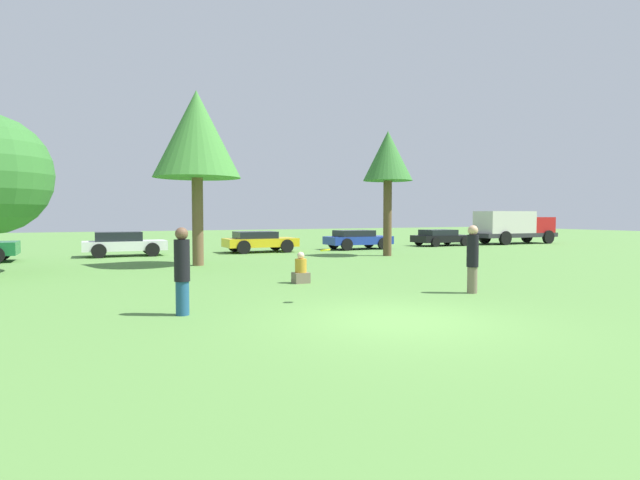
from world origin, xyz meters
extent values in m
plane|color=#54843D|center=(0.00, 0.00, 0.00)|extent=(120.00, 120.00, 0.00)
cylinder|color=navy|center=(-3.66, 2.34, 0.35)|extent=(0.27, 0.27, 0.69)
cylinder|color=black|center=(-3.66, 2.34, 1.11)|extent=(0.31, 0.31, 0.84)
sphere|color=brown|center=(-3.66, 2.34, 1.65)|extent=(0.26, 0.26, 0.26)
cylinder|color=#726651|center=(3.67, 1.97, 0.34)|extent=(0.26, 0.26, 0.68)
cylinder|color=black|center=(3.67, 1.97, 1.10)|extent=(0.30, 0.30, 0.83)
sphere|color=tan|center=(3.67, 1.97, 1.63)|extent=(0.26, 0.26, 0.26)
cylinder|color=yellow|center=(-0.42, 2.34, 1.22)|extent=(0.24, 0.24, 0.08)
cube|color=#726651|center=(0.47, 5.72, 0.16)|extent=(0.46, 0.39, 0.32)
cylinder|color=#BF8C26|center=(0.47, 5.72, 0.52)|extent=(0.35, 0.35, 0.41)
sphere|color=beige|center=(0.47, 5.72, 0.82)|extent=(0.22, 0.22, 0.22)
cylinder|color=brown|center=(-1.08, 12.39, 1.76)|extent=(0.44, 0.44, 3.52)
cone|color=#3D7F33|center=(-1.08, 12.39, 5.25)|extent=(3.46, 3.46, 3.46)
cylinder|color=brown|center=(8.51, 13.13, 1.87)|extent=(0.42, 0.42, 3.74)
cone|color=#33702D|center=(8.51, 13.13, 4.96)|extent=(2.45, 2.45, 2.45)
cylinder|color=black|center=(-8.46, 18.75, 0.36)|extent=(0.72, 0.20, 0.71)
cube|color=silver|center=(-3.27, 18.72, 0.52)|extent=(3.94, 1.77, 0.47)
cube|color=black|center=(-3.56, 18.73, 0.98)|extent=(2.18, 1.52, 0.45)
cylinder|color=black|center=(-2.04, 19.52, 0.34)|extent=(0.68, 0.22, 0.68)
cylinder|color=black|center=(-2.09, 17.86, 0.34)|extent=(0.68, 0.22, 0.68)
cylinder|color=black|center=(-4.45, 19.59, 0.34)|extent=(0.68, 0.22, 0.68)
cylinder|color=black|center=(-4.50, 17.93, 0.34)|extent=(0.68, 0.22, 0.68)
cube|color=gold|center=(3.64, 18.25, 0.54)|extent=(3.94, 1.96, 0.46)
cube|color=black|center=(3.35, 18.26, 0.95)|extent=(2.19, 1.69, 0.37)
cylinder|color=black|center=(4.87, 19.14, 0.36)|extent=(0.72, 0.20, 0.72)
cylinder|color=black|center=(4.82, 17.29, 0.36)|extent=(0.72, 0.20, 0.72)
cylinder|color=black|center=(2.46, 19.21, 0.36)|extent=(0.72, 0.20, 0.72)
cylinder|color=black|center=(2.41, 17.36, 0.36)|extent=(0.72, 0.20, 0.72)
cube|color=#1E389E|center=(9.70, 18.00, 0.54)|extent=(3.96, 1.82, 0.47)
cube|color=black|center=(9.41, 18.01, 0.95)|extent=(2.19, 1.57, 0.36)
cylinder|color=black|center=(10.94, 18.82, 0.35)|extent=(0.71, 0.18, 0.70)
cylinder|color=black|center=(10.89, 17.11, 0.35)|extent=(0.71, 0.18, 0.70)
cylinder|color=black|center=(8.51, 18.89, 0.35)|extent=(0.71, 0.18, 0.70)
cylinder|color=black|center=(8.46, 17.18, 0.35)|extent=(0.71, 0.18, 0.70)
cube|color=black|center=(16.44, 18.56, 0.48)|extent=(3.85, 1.89, 0.45)
cube|color=black|center=(16.16, 18.57, 0.89)|extent=(2.14, 1.63, 0.37)
cylinder|color=black|center=(17.65, 19.42, 0.30)|extent=(0.61, 0.22, 0.60)
cylinder|color=black|center=(17.59, 17.63, 0.30)|extent=(0.61, 0.22, 0.60)
cylinder|color=black|center=(15.29, 19.48, 0.30)|extent=(0.61, 0.22, 0.60)
cylinder|color=black|center=(15.24, 17.70, 0.30)|extent=(0.61, 0.22, 0.60)
cube|color=#2D2D33|center=(22.65, 18.17, 0.62)|extent=(6.54, 2.13, 0.30)
cube|color=red|center=(24.66, 18.12, 1.33)|extent=(2.13, 1.90, 1.12)
cube|color=beige|center=(21.74, 18.20, 1.54)|extent=(4.08, 2.06, 1.53)
cylinder|color=black|center=(24.94, 19.08, 0.47)|extent=(0.95, 0.28, 0.95)
cylinder|color=black|center=(24.89, 17.14, 0.47)|extent=(0.95, 0.28, 0.95)
cylinder|color=black|center=(20.89, 19.20, 0.47)|extent=(0.95, 0.28, 0.95)
cylinder|color=black|center=(20.83, 17.25, 0.47)|extent=(0.95, 0.28, 0.95)
camera|label=1|loc=(-5.65, -8.01, 2.02)|focal=28.44mm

